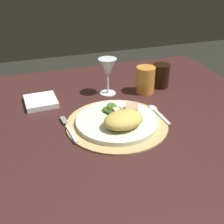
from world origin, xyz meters
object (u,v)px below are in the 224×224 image
object	(u,v)px
fork	(70,130)
dark_tumbler	(160,76)
wine_glass	(108,70)
amber_tumbler	(145,80)
dining_table	(105,156)
spoon	(156,111)
napkin	(41,101)
dinner_plate	(117,121)

from	to	relation	value
fork	dark_tumbler	distance (m)	0.48
wine_glass	amber_tumbler	xyz separation A→B (m)	(0.15, -0.03, -0.05)
dining_table	spoon	bearing A→B (deg)	0.59
dining_table	spoon	xyz separation A→B (m)	(0.19, 0.00, 0.15)
napkin	dinner_plate	bearing A→B (deg)	-46.60
dinner_plate	spoon	xyz separation A→B (m)	(0.15, 0.03, -0.00)
napkin	amber_tumbler	distance (m)	0.41
dinner_plate	dark_tumbler	size ratio (longest dim) A/B	2.76
dinner_plate	napkin	world-z (taller)	dinner_plate
fork	wine_glass	size ratio (longest dim) A/B	1.12
dining_table	wine_glass	bearing A→B (deg)	69.39
dining_table	wine_glass	xyz separation A→B (m)	(0.08, 0.21, 0.24)
napkin	dark_tumbler	size ratio (longest dim) A/B	1.24
dining_table	dinner_plate	size ratio (longest dim) A/B	4.69
dinner_plate	wine_glass	distance (m)	0.25
wine_glass	dark_tumbler	bearing A→B (deg)	-1.16
dinner_plate	wine_glass	xyz separation A→B (m)	(0.04, 0.23, 0.09)
wine_glass	dark_tumbler	xyz separation A→B (m)	(0.23, -0.00, -0.05)
wine_glass	dining_table	bearing A→B (deg)	-110.61
dining_table	amber_tumbler	world-z (taller)	amber_tumbler
dining_table	amber_tumbler	bearing A→B (deg)	37.64
dinner_plate	fork	distance (m)	0.16
napkin	wine_glass	bearing A→B (deg)	0.17
wine_glass	dark_tumbler	world-z (taller)	wine_glass
dark_tumbler	spoon	bearing A→B (deg)	-120.50
fork	spoon	bearing A→B (deg)	4.63
napkin	dark_tumbler	distance (m)	0.49
dining_table	dinner_plate	distance (m)	0.16
fork	dark_tumbler	world-z (taller)	dark_tumbler
dining_table	fork	size ratio (longest dim) A/B	7.77
dark_tumbler	napkin	bearing A→B (deg)	179.55
dining_table	fork	xyz separation A→B (m)	(-0.12, -0.02, 0.15)
wine_glass	dark_tumbler	distance (m)	0.23
fork	wine_glass	distance (m)	0.32
dinner_plate	spoon	size ratio (longest dim) A/B	1.89
fork	spoon	distance (m)	0.31
spoon	amber_tumbler	xyz separation A→B (m)	(0.04, 0.17, 0.04)
dining_table	wine_glass	world-z (taller)	wine_glass
fork	napkin	xyz separation A→B (m)	(-0.06, 0.23, 0.00)
wine_glass	amber_tumbler	bearing A→B (deg)	-12.92
wine_glass	amber_tumbler	distance (m)	0.16
dining_table	wine_glass	distance (m)	0.33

